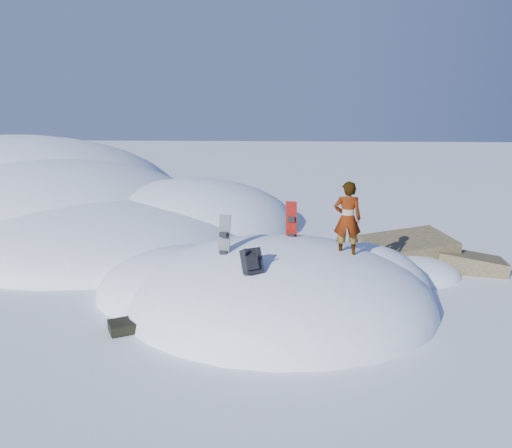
# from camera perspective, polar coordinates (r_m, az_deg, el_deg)

# --- Properties ---
(ground) EXTENTS (120.00, 120.00, 0.00)m
(ground) POSITION_cam_1_polar(r_m,az_deg,el_deg) (11.50, 2.67, -9.22)
(ground) COLOR white
(ground) RESTS_ON ground
(snow_mound) EXTENTS (8.00, 6.00, 3.00)m
(snow_mound) POSITION_cam_1_polar(r_m,az_deg,el_deg) (11.73, 1.85, -8.76)
(snow_mound) COLOR white
(snow_mound) RESTS_ON ground
(snow_ridge) EXTENTS (21.50, 18.50, 6.40)m
(snow_ridge) POSITION_cam_1_polar(r_m,az_deg,el_deg) (23.49, -23.11, 1.26)
(snow_ridge) COLOR white
(snow_ridge) RESTS_ON ground
(rock_outcrop) EXTENTS (4.68, 4.41, 1.68)m
(rock_outcrop) POSITION_cam_1_polar(r_m,az_deg,el_deg) (14.76, 17.58, -4.71)
(rock_outcrop) COLOR olive
(rock_outcrop) RESTS_ON ground
(snowboard_red) EXTENTS (0.29, 0.23, 1.38)m
(snowboard_red) POSITION_cam_1_polar(r_m,az_deg,el_deg) (11.59, 4.07, -0.65)
(snowboard_red) COLOR red
(snowboard_red) RESTS_ON snow_mound
(snowboard_dark) EXTENTS (0.30, 0.27, 1.34)m
(snowboard_dark) POSITION_cam_1_polar(r_m,az_deg,el_deg) (10.53, -3.68, -2.50)
(snowboard_dark) COLOR black
(snowboard_dark) RESTS_ON snow_mound
(backpack) EXTENTS (0.51, 0.57, 0.59)m
(backpack) POSITION_cam_1_polar(r_m,az_deg,el_deg) (9.60, -0.49, -4.30)
(backpack) COLOR black
(backpack) RESTS_ON snow_mound
(gear_pile) EXTENTS (1.00, 0.80, 0.26)m
(gear_pile) POSITION_cam_1_polar(r_m,az_deg,el_deg) (10.52, -14.05, -11.04)
(gear_pile) COLOR black
(gear_pile) RESTS_ON ground
(person) EXTENTS (0.60, 0.42, 1.60)m
(person) POSITION_cam_1_polar(r_m,az_deg,el_deg) (10.70, 10.40, 0.59)
(person) COLOR slate
(person) RESTS_ON snow_mound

